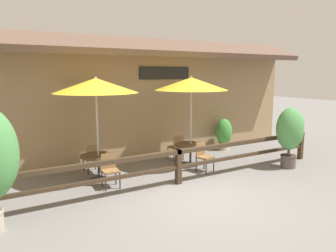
# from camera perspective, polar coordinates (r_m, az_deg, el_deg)

# --- Properties ---
(ground_plane) EXTENTS (60.00, 60.00, 0.00)m
(ground_plane) POSITION_cam_1_polar(r_m,az_deg,el_deg) (8.31, 5.82, -11.99)
(ground_plane) COLOR slate
(building_facade) EXTENTS (14.28, 1.49, 4.23)m
(building_facade) POSITION_cam_1_polar(r_m,az_deg,el_deg) (11.33, -6.56, 4.91)
(building_facade) COLOR #997A56
(building_facade) RESTS_ON ground
(patio_railing) EXTENTS (10.40, 0.14, 0.95)m
(patio_railing) POSITION_cam_1_polar(r_m,az_deg,el_deg) (8.92, 1.83, -5.78)
(patio_railing) COLOR #3D2D1E
(patio_railing) RESTS_ON ground
(patio_umbrella_near) EXTENTS (2.33, 2.33, 2.90)m
(patio_umbrella_near) POSITION_cam_1_polar(r_m,az_deg,el_deg) (9.18, -12.46, 6.88)
(patio_umbrella_near) COLOR #B7B2A8
(patio_umbrella_near) RESTS_ON ground
(dining_table_near) EXTENTS (1.00, 1.00, 0.72)m
(dining_table_near) POSITION_cam_1_polar(r_m,az_deg,el_deg) (9.49, -12.03, -5.79)
(dining_table_near) COLOR #4C3826
(dining_table_near) RESTS_ON ground
(chair_near_streetside) EXTENTS (0.46, 0.46, 0.88)m
(chair_near_streetside) POSITION_cam_1_polar(r_m,az_deg,el_deg) (8.85, -10.08, -7.34)
(chair_near_streetside) COLOR olive
(chair_near_streetside) RESTS_ON ground
(chair_near_wallside) EXTENTS (0.45, 0.45, 0.88)m
(chair_near_wallside) POSITION_cam_1_polar(r_m,az_deg,el_deg) (10.22, -13.07, -5.21)
(chair_near_wallside) COLOR olive
(chair_near_wallside) RESTS_ON ground
(patio_umbrella_middle) EXTENTS (2.33, 2.33, 2.90)m
(patio_umbrella_middle) POSITION_cam_1_polar(r_m,az_deg,el_deg) (10.48, 4.07, 7.33)
(patio_umbrella_middle) COLOR #B7B2A8
(patio_umbrella_middle) RESTS_ON ground
(dining_table_middle) EXTENTS (1.00, 1.00, 0.72)m
(dining_table_middle) POSITION_cam_1_polar(r_m,az_deg,el_deg) (10.75, 3.94, -3.84)
(dining_table_middle) COLOR #4C3826
(dining_table_middle) RESTS_ON ground
(chair_middle_streetside) EXTENTS (0.51, 0.51, 0.88)m
(chair_middle_streetside) POSITION_cam_1_polar(r_m,az_deg,el_deg) (10.14, 6.20, -5.12)
(chair_middle_streetside) COLOR olive
(chair_middle_streetside) RESTS_ON ground
(chair_middle_wallside) EXTENTS (0.43, 0.43, 0.88)m
(chair_middle_wallside) POSITION_cam_1_polar(r_m,az_deg,el_deg) (11.35, 1.50, -3.53)
(chair_middle_wallside) COLOR olive
(chair_middle_wallside) RESTS_ON ground
(potted_plant_entrance_palm) EXTENTS (0.91, 0.82, 1.93)m
(potted_plant_entrance_palm) POSITION_cam_1_polar(r_m,az_deg,el_deg) (11.03, 20.46, -0.95)
(potted_plant_entrance_palm) COLOR #564C47
(potted_plant_entrance_palm) RESTS_ON ground
(potted_plant_small_flowering) EXTENTS (0.66, 0.59, 1.23)m
(potted_plant_small_flowering) POSITION_cam_1_polar(r_m,az_deg,el_deg) (13.09, 9.72, -1.26)
(potted_plant_small_flowering) COLOR #B7AD99
(potted_plant_small_flowering) RESTS_ON ground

